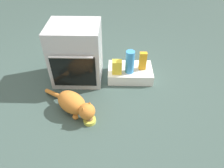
# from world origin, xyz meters

# --- Properties ---
(ground) EXTENTS (8.00, 8.00, 0.00)m
(ground) POSITION_xyz_m (0.00, 0.00, 0.00)
(ground) COLOR #384C47
(oven) EXTENTS (0.61, 0.55, 0.74)m
(oven) POSITION_xyz_m (-0.06, 0.47, 0.37)
(oven) COLOR #B7BABF
(oven) RESTS_ON ground
(pantry_cabinet) EXTENTS (0.58, 0.38, 0.14)m
(pantry_cabinet) POSITION_xyz_m (0.62, 0.50, 0.07)
(pantry_cabinet) COLOR white
(pantry_cabinet) RESTS_ON ground
(food_bowl) EXTENTS (0.13, 0.13, 0.07)m
(food_bowl) POSITION_xyz_m (0.16, -0.28, 0.03)
(food_bowl) COLOR #D1D14C
(food_bowl) RESTS_ON ground
(cat) EXTENTS (0.66, 0.53, 0.25)m
(cat) POSITION_xyz_m (-0.01, -0.15, 0.13)
(cat) COLOR #C6752D
(cat) RESTS_ON ground
(juice_carton) EXTENTS (0.09, 0.06, 0.24)m
(juice_carton) POSITION_xyz_m (0.77, 0.49, 0.26)
(juice_carton) COLOR orange
(juice_carton) RESTS_ON pantry_cabinet
(snack_bag) EXTENTS (0.12, 0.09, 0.18)m
(snack_bag) POSITION_xyz_m (0.44, 0.40, 0.23)
(snack_bag) COLOR yellow
(snack_bag) RESTS_ON pantry_cabinet
(water_bottle) EXTENTS (0.11, 0.11, 0.30)m
(water_bottle) POSITION_xyz_m (0.60, 0.42, 0.29)
(water_bottle) COLOR #388CD1
(water_bottle) RESTS_ON pantry_cabinet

